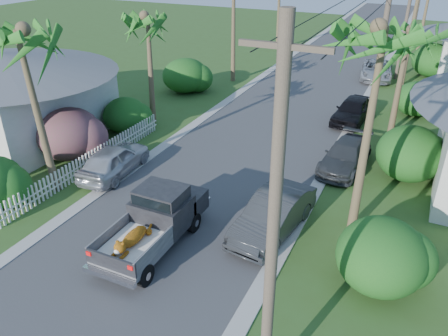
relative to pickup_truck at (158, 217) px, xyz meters
The scene contains 26 objects.
ground 2.25m from the pickup_truck, 89.70° to the right, with size 120.00×120.00×0.00m, color #32521E.
road 23.01m from the pickup_truck, 89.97° to the left, with size 8.00×100.00×0.02m, color #38383A.
curb_left 23.41m from the pickup_truck, 100.57° to the left, with size 0.60×100.00×0.06m, color #A5A39E.
curb_right 23.41m from the pickup_truck, 79.38° to the left, with size 0.60×100.00×0.06m, color #A5A39E.
pickup_truck is the anchor object (origin of this frame).
parked_car_rn 4.27m from the pickup_truck, 32.14° to the left, with size 1.60×4.59×1.51m, color #2A2D2F.
parked_car_rm 10.09m from the pickup_truck, 60.19° to the left, with size 1.80×4.42×1.28m, color #333639.
parked_car_rf 15.61m from the pickup_truck, 74.44° to the left, with size 1.76×4.38×1.49m, color black.
parked_car_rd 25.65m from the pickup_truck, 80.68° to the left, with size 2.32×5.04×1.40m, color #AAACB1.
parked_car_ln 5.87m from the pickup_truck, 143.50° to the left, with size 1.71×4.25×1.45m, color silver.
palm_l_a 8.62m from the pickup_truck, behind, with size 4.40×4.40×8.20m.
palm_l_b 13.12m from the pickup_truck, 124.20° to the left, with size 4.40×4.40×7.40m.
palm_r_a 9.84m from the pickup_truck, 32.29° to the left, with size 4.40×4.40×8.70m.
palm_r_b 15.39m from the pickup_truck, 63.03° to the left, with size 4.40×4.40×7.20m.
shrub_l_b 8.76m from the pickup_truck, 152.89° to the left, with size 3.00×3.30×2.60m, color #A91863.
shrub_l_c 10.88m from the pickup_truck, 132.77° to the left, with size 2.40×2.64×2.00m, color #154A19.
shrub_l_d 17.87m from the pickup_truck, 116.55° to the left, with size 3.20×3.52×2.40m, color #154A19.
shrub_r_a 7.68m from the pickup_truck, ahead, with size 2.80×3.08×2.30m, color #154A19.
shrub_r_b 11.91m from the pickup_truck, 49.01° to the left, with size 3.00×3.30×2.50m, color #154A19.
shrub_r_c 19.49m from the pickup_truck, 67.34° to the left, with size 2.60×2.86×2.10m, color #154A19.
shrub_r_d 29.11m from the pickup_truck, 74.03° to the left, with size 3.20×3.52×2.60m, color #154A19.
picket_fence 6.95m from the pickup_truck, 149.78° to the left, with size 0.10×11.00×1.00m, color white.
house_left 13.96m from the pickup_truck, 158.99° to the left, with size 9.00×8.00×4.60m.
utility_pole_a 7.78m from the pickup_truck, 35.56° to the right, with size 1.60×0.26×9.00m.
utility_pole_b 12.85m from the pickup_truck, 62.95° to the left, with size 1.60×0.26×9.00m.
utility_pole_c 26.83m from the pickup_truck, 77.82° to the left, with size 1.60×0.26×9.00m.
Camera 1 is at (7.74, -8.86, 9.93)m, focal length 35.00 mm.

